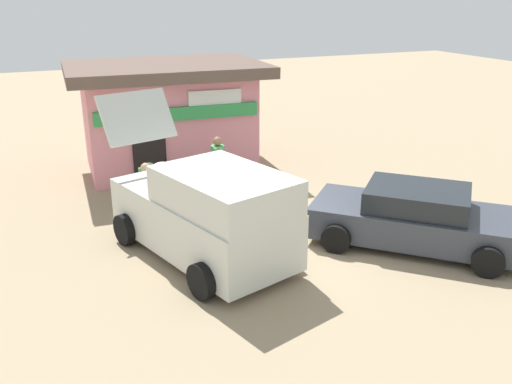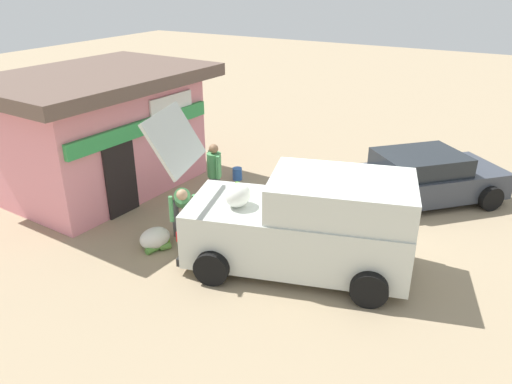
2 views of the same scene
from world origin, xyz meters
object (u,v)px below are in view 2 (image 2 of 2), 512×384
object	(u,v)px
customer_bending	(183,205)
paint_bucket	(237,174)
unloaded_banana_pile	(155,239)
delivery_van	(306,223)
vendor_standing	(214,172)
parked_sedan	(418,179)
storefront_bar	(101,130)

from	to	relation	value
customer_bending	paint_bucket	bearing A→B (deg)	12.97
unloaded_banana_pile	paint_bucket	world-z (taller)	unloaded_banana_pile
unloaded_banana_pile	paint_bucket	xyz separation A→B (m)	(4.03, 0.45, -0.03)
customer_bending	unloaded_banana_pile	distance (m)	0.93
delivery_van	paint_bucket	bearing A→B (deg)	48.04
customer_bending	unloaded_banana_pile	xyz separation A→B (m)	(-0.55, 0.35, -0.65)
delivery_van	vendor_standing	distance (m)	3.31
unloaded_banana_pile	paint_bucket	distance (m)	4.06
delivery_van	vendor_standing	size ratio (longest dim) A/B	3.10
unloaded_banana_pile	paint_bucket	bearing A→B (deg)	6.34
delivery_van	unloaded_banana_pile	distance (m)	3.27
vendor_standing	unloaded_banana_pile	distance (m)	2.36
vendor_standing	customer_bending	world-z (taller)	vendor_standing
customer_bending	unloaded_banana_pile	size ratio (longest dim) A/B	1.59
parked_sedan	customer_bending	xyz separation A→B (m)	(-4.55, 3.89, 0.25)
vendor_standing	unloaded_banana_pile	bearing A→B (deg)	179.23
storefront_bar	parked_sedan	distance (m)	8.19
paint_bucket	storefront_bar	bearing A→B (deg)	128.78
vendor_standing	customer_bending	distance (m)	1.71
storefront_bar	paint_bucket	world-z (taller)	storefront_bar
parked_sedan	unloaded_banana_pile	size ratio (longest dim) A/B	4.99
paint_bucket	unloaded_banana_pile	bearing A→B (deg)	-173.66
storefront_bar	delivery_van	world-z (taller)	storefront_bar
customer_bending	paint_bucket	xyz separation A→B (m)	(3.48, 0.80, -0.68)
delivery_van	customer_bending	distance (m)	2.72
vendor_standing	unloaded_banana_pile	xyz separation A→B (m)	(-2.23, 0.03, -0.76)
delivery_van	customer_bending	size ratio (longest dim) A/B	3.75
delivery_van	unloaded_banana_pile	bearing A→B (deg)	106.17
delivery_van	customer_bending	bearing A→B (deg)	96.98
storefront_bar	vendor_standing	world-z (taller)	storefront_bar
parked_sedan	delivery_van	bearing A→B (deg)	164.29
vendor_standing	storefront_bar	bearing A→B (deg)	97.20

